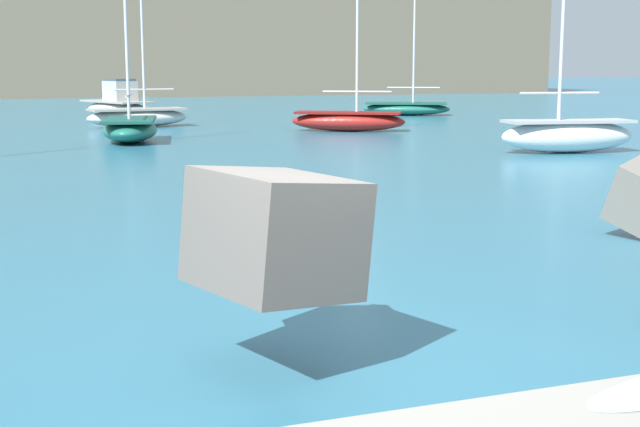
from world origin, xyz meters
TOP-DOWN VIEW (x-y plane):
  - ground_plane at (0.00, 0.00)m, footprint 400.00×400.00m
  - breakwater_jetty at (2.78, 1.05)m, footprint 27.52×7.27m
  - boat_near_left at (20.74, 40.51)m, footprint 5.63×4.40m
  - boat_near_centre at (3.90, 35.36)m, footprint 5.09×2.57m
  - boat_near_right at (3.94, 42.69)m, footprint 3.92×6.38m
  - boat_mid_centre at (15.45, 17.29)m, footprint 4.87×2.26m
  - boat_mid_right at (2.30, 26.89)m, footprint 2.99×5.12m
  - boat_far_left at (12.35, 29.21)m, footprint 5.21×3.89m
  - headland_bluff at (17.01, 96.59)m, footprint 80.99×37.99m

SIDE VIEW (x-z plane):
  - ground_plane at x=0.00m, z-range 0.00..0.00m
  - boat_near_left at x=20.74m, z-range -3.48..4.38m
  - boat_far_left at x=12.35m, z-range -2.81..3.83m
  - boat_near_centre at x=3.90m, z-range -2.87..3.90m
  - boat_mid_right at x=2.30m, z-range -3.22..4.26m
  - boat_mid_centre at x=15.45m, z-range -3.65..4.93m
  - boat_near_right at x=3.94m, z-range -0.40..1.82m
  - breakwater_jetty at x=2.78m, z-range -0.15..2.22m
  - headland_bluff at x=17.01m, z-range 0.02..15.73m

